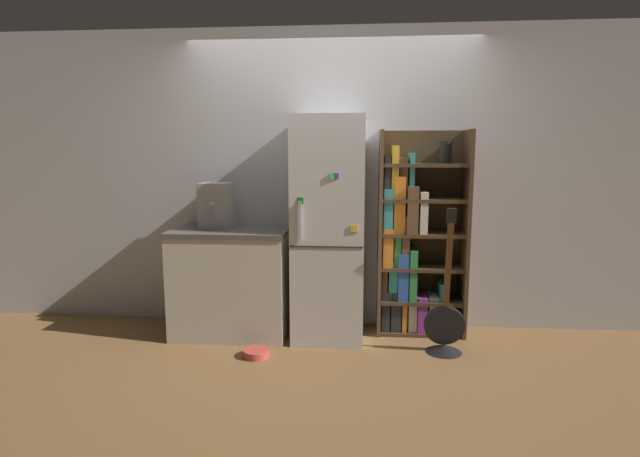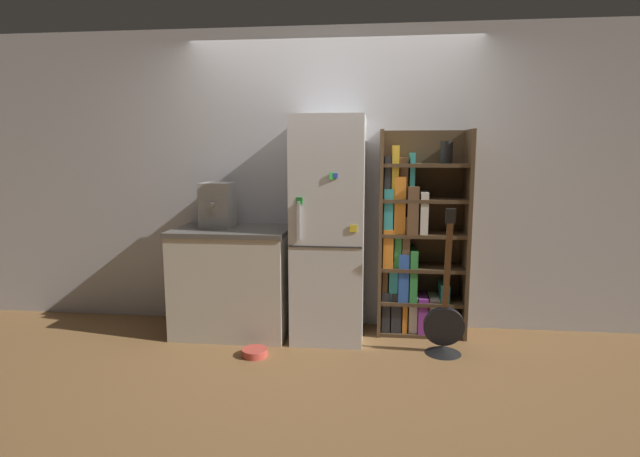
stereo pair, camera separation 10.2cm
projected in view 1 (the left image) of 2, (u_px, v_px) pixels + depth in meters
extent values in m
plane|color=olive|center=(328.00, 340.00, 4.13)|extent=(16.00, 16.00, 0.00)
cube|color=silver|center=(332.00, 180.00, 4.40)|extent=(8.00, 0.05, 2.60)
cube|color=silver|center=(329.00, 229.00, 4.12)|extent=(0.58, 0.63, 1.83)
cube|color=#333333|center=(326.00, 247.00, 3.83)|extent=(0.57, 0.01, 0.01)
cube|color=#B2B2B7|center=(300.00, 221.00, 3.80)|extent=(0.02, 0.02, 0.30)
cube|color=green|center=(334.00, 176.00, 3.74)|extent=(0.05, 0.02, 0.05)
cube|color=green|center=(300.00, 201.00, 3.79)|extent=(0.05, 0.02, 0.05)
cube|color=yellow|center=(354.00, 228.00, 3.78)|extent=(0.05, 0.01, 0.05)
cube|color=blue|center=(336.00, 176.00, 3.73)|extent=(0.04, 0.01, 0.03)
cube|color=#4C3823|center=(380.00, 233.00, 4.23)|extent=(0.03, 0.34, 1.72)
cube|color=#4C3823|center=(465.00, 234.00, 4.17)|extent=(0.03, 0.34, 1.72)
cube|color=#4C3823|center=(420.00, 231.00, 4.36)|extent=(0.74, 0.03, 1.72)
cube|color=#4C3823|center=(419.00, 330.00, 4.33)|extent=(0.68, 0.31, 0.03)
cube|color=#4C3823|center=(420.00, 300.00, 4.29)|extent=(0.68, 0.31, 0.03)
cube|color=#4C3823|center=(421.00, 267.00, 4.25)|extent=(0.68, 0.31, 0.03)
cube|color=#4C3823|center=(422.00, 234.00, 4.20)|extent=(0.68, 0.31, 0.03)
cube|color=#4C3823|center=(423.00, 200.00, 4.16)|extent=(0.68, 0.31, 0.03)
cube|color=#4C3823|center=(424.00, 165.00, 4.12)|extent=(0.68, 0.31, 0.03)
cube|color=#262628|center=(385.00, 308.00, 4.34)|extent=(0.07, 0.28, 0.34)
cube|color=#262628|center=(395.00, 309.00, 4.32)|extent=(0.08, 0.25, 0.34)
cube|color=orange|center=(404.00, 306.00, 4.30)|extent=(0.04, 0.24, 0.40)
cube|color=silver|center=(412.00, 311.00, 4.31)|extent=(0.07, 0.23, 0.31)
cube|color=purple|center=(421.00, 311.00, 4.30)|extent=(0.08, 0.28, 0.31)
cube|color=silver|center=(432.00, 312.00, 4.31)|extent=(0.08, 0.23, 0.30)
cube|color=teal|center=(442.00, 305.00, 4.29)|extent=(0.07, 0.26, 0.42)
cube|color=brown|center=(384.00, 272.00, 4.29)|extent=(0.04, 0.25, 0.44)
cube|color=teal|center=(393.00, 278.00, 4.28)|extent=(0.07, 0.25, 0.34)
cube|color=#2D59B2|center=(402.00, 274.00, 4.27)|extent=(0.08, 0.29, 0.41)
cube|color=#338C3F|center=(412.00, 273.00, 4.26)|extent=(0.06, 0.28, 0.44)
cube|color=orange|center=(387.00, 246.00, 4.24)|extent=(0.08, 0.28, 0.32)
cube|color=#338C3F|center=(397.00, 244.00, 4.24)|extent=(0.06, 0.26, 0.36)
cube|color=brown|center=(405.00, 240.00, 4.22)|extent=(0.06, 0.26, 0.43)
cube|color=teal|center=(388.00, 210.00, 4.21)|extent=(0.08, 0.30, 0.37)
cube|color=orange|center=(399.00, 204.00, 4.19)|extent=(0.09, 0.28, 0.47)
cube|color=brown|center=(412.00, 209.00, 4.17)|extent=(0.09, 0.29, 0.39)
cube|color=silver|center=(422.00, 212.00, 4.17)|extent=(0.06, 0.29, 0.34)
cube|color=#262628|center=(387.00, 177.00, 4.16)|extent=(0.05, 0.27, 0.34)
cube|color=gold|center=(395.00, 172.00, 4.14)|extent=(0.06, 0.24, 0.43)
cube|color=brown|center=(403.00, 178.00, 4.15)|extent=(0.07, 0.23, 0.33)
cube|color=teal|center=(411.00, 175.00, 4.14)|extent=(0.04, 0.24, 0.37)
cylinder|color=black|center=(446.00, 152.00, 4.09)|extent=(0.10, 0.10, 0.18)
cube|color=beige|center=(233.00, 283.00, 4.26)|extent=(0.95, 0.64, 0.87)
cube|color=#5B5651|center=(231.00, 231.00, 4.19)|extent=(0.97, 0.66, 0.04)
cube|color=#A5A39E|center=(217.00, 205.00, 4.22)|extent=(0.26, 0.27, 0.38)
cylinder|color=#A5A39E|center=(211.00, 205.00, 4.06)|extent=(0.04, 0.06, 0.04)
cone|color=black|center=(443.00, 348.00, 3.89)|extent=(0.28, 0.28, 0.06)
cylinder|color=black|center=(444.00, 325.00, 3.86)|extent=(0.31, 0.09, 0.32)
cube|color=brown|center=(448.00, 266.00, 3.72)|extent=(0.04, 0.11, 0.66)
cube|color=black|center=(452.00, 216.00, 3.61)|extent=(0.07, 0.04, 0.11)
cylinder|color=#D84C3F|center=(256.00, 353.00, 3.80)|extent=(0.20, 0.20, 0.06)
torus|color=#D84C3F|center=(256.00, 350.00, 3.80)|extent=(0.20, 0.20, 0.01)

